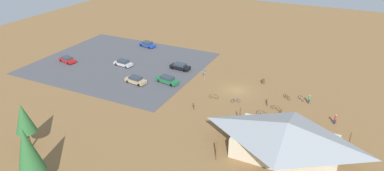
% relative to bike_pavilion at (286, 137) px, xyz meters
% --- Properties ---
extents(ground, '(160.00, 160.00, 0.00)m').
position_rel_bike_pavilion_xyz_m(ground, '(12.10, -15.79, -2.94)').
color(ground, olive).
rests_on(ground, ground).
extents(parking_lot_asphalt, '(36.22, 30.51, 0.05)m').
position_rel_bike_pavilion_xyz_m(parking_lot_asphalt, '(40.04, -17.22, -2.91)').
color(parking_lot_asphalt, '#4C4C51').
rests_on(parking_lot_asphalt, ground).
extents(bike_pavilion, '(16.23, 10.31, 5.21)m').
position_rel_bike_pavilion_xyz_m(bike_pavilion, '(0.00, 0.00, 0.00)').
color(bike_pavilion, beige).
rests_on(bike_pavilion, ground).
extents(trash_bin, '(0.60, 0.60, 0.90)m').
position_rel_bike_pavilion_xyz_m(trash_bin, '(8.34, -20.93, -2.49)').
color(trash_bin, brown).
rests_on(trash_bin, ground).
extents(lot_sign, '(0.56, 0.08, 2.20)m').
position_rel_bike_pavilion_xyz_m(lot_sign, '(19.58, -17.76, -1.53)').
color(lot_sign, '#99999E').
rests_on(lot_sign, ground).
extents(pine_midwest, '(2.71, 2.71, 7.03)m').
position_rel_bike_pavilion_xyz_m(pine_midwest, '(32.59, 13.76, 1.92)').
color(pine_midwest, brown).
rests_on(pine_midwest, ground).
extents(pine_east, '(3.08, 3.08, 8.31)m').
position_rel_bike_pavilion_xyz_m(pine_east, '(25.67, 18.90, 2.41)').
color(pine_east, brown).
rests_on(pine_east, ground).
extents(bicycle_white_yard_front, '(1.17, 1.21, 0.81)m').
position_rel_bike_pavilion_xyz_m(bicycle_white_yard_front, '(0.39, -17.14, -2.58)').
color(bicycle_white_yard_front, black).
rests_on(bicycle_white_yard_front, ground).
extents(bicycle_purple_lone_west, '(0.65, 1.68, 0.89)m').
position_rel_bike_pavilion_xyz_m(bicycle_purple_lone_west, '(5.57, -12.93, -2.56)').
color(bicycle_purple_lone_west, black).
rests_on(bicycle_purple_lone_west, ground).
extents(bicycle_blue_edge_north, '(1.47, 0.93, 0.81)m').
position_rel_bike_pavilion_xyz_m(bicycle_blue_edge_north, '(10.71, -11.21, -2.58)').
color(bicycle_blue_edge_north, black).
rests_on(bicycle_blue_edge_north, ground).
extents(bicycle_orange_trailside, '(1.64, 0.48, 0.78)m').
position_rel_bike_pavilion_xyz_m(bicycle_orange_trailside, '(3.82, -11.80, -2.58)').
color(bicycle_orange_trailside, black).
rests_on(bicycle_orange_trailside, ground).
extents(bicycle_green_lone_east, '(0.95, 1.39, 0.77)m').
position_rel_bike_pavilion_xyz_m(bicycle_green_lone_east, '(16.61, -6.26, -2.59)').
color(bicycle_green_lone_east, black).
rests_on(bicycle_green_lone_east, ground).
extents(bicycle_black_near_porch, '(1.39, 1.08, 0.79)m').
position_rel_bike_pavilion_xyz_m(bicycle_black_near_porch, '(2.85, -16.52, -2.58)').
color(bicycle_black_near_porch, black).
rests_on(bicycle_black_near_porch, ground).
extents(bicycle_silver_yard_left, '(1.82, 0.48, 0.86)m').
position_rel_bike_pavilion_xyz_m(bicycle_silver_yard_left, '(5.42, -8.94, -2.54)').
color(bicycle_silver_yard_left, black).
rests_on(bicycle_silver_yard_left, ground).
extents(bicycle_yellow_by_bin, '(1.79, 0.48, 0.87)m').
position_rel_bike_pavilion_xyz_m(bicycle_yellow_by_bin, '(14.77, -10.92, -2.56)').
color(bicycle_yellow_by_bin, black).
rests_on(bicycle_yellow_by_bin, ground).
extents(bicycle_red_edge_south, '(0.48, 1.70, 0.74)m').
position_rel_bike_pavilion_xyz_m(bicycle_red_edge_south, '(2.74, -10.48, -2.59)').
color(bicycle_red_edge_south, black).
rests_on(bicycle_red_edge_south, ground).
extents(car_black_front_row, '(4.49, 2.03, 1.38)m').
position_rel_bike_pavilion_xyz_m(car_black_front_row, '(26.27, -19.89, -2.20)').
color(car_black_front_row, black).
rests_on(car_black_front_row, parking_lot_asphalt).
extents(car_red_inner_stall, '(4.55, 2.63, 1.28)m').
position_rel_bike_pavilion_xyz_m(car_red_inner_stall, '(51.27, -12.48, -2.25)').
color(car_red_inner_stall, red).
rests_on(car_red_inner_stall, parking_lot_asphalt).
extents(car_tan_end_stall, '(4.57, 2.31, 1.43)m').
position_rel_bike_pavilion_xyz_m(car_tan_end_stall, '(31.03, -10.06, -2.18)').
color(car_tan_end_stall, tan).
rests_on(car_tan_end_stall, parking_lot_asphalt).
extents(car_green_far_end, '(5.03, 2.64, 1.44)m').
position_rel_bike_pavilion_xyz_m(car_green_far_end, '(25.46, -12.85, -2.18)').
color(car_green_far_end, '#1E6B3D').
rests_on(car_green_far_end, parking_lot_asphalt).
extents(car_silver_back_corner, '(4.41, 2.09, 1.36)m').
position_rel_bike_pavilion_xyz_m(car_silver_back_corner, '(38.56, -16.26, -2.22)').
color(car_silver_back_corner, '#BCBCC1').
rests_on(car_silver_back_corner, parking_lot_asphalt).
extents(car_blue_second_row, '(4.61, 2.78, 1.35)m').
position_rel_bike_pavilion_xyz_m(car_blue_second_row, '(40.48, -29.21, -2.22)').
color(car_blue_second_row, '#1E42B2').
rests_on(car_blue_second_row, parking_lot_asphalt).
extents(visitor_by_pavilion, '(0.36, 0.36, 1.65)m').
position_rel_bike_pavilion_xyz_m(visitor_by_pavilion, '(-0.98, -16.54, -2.08)').
color(visitor_by_pavilion, '#2D3347').
rests_on(visitor_by_pavilion, ground).
extents(visitor_near_lot, '(0.39, 0.40, 1.68)m').
position_rel_bike_pavilion_xyz_m(visitor_near_lot, '(-5.67, -11.41, -2.06)').
color(visitor_near_lot, '#2D3347').
rests_on(visitor_near_lot, ground).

